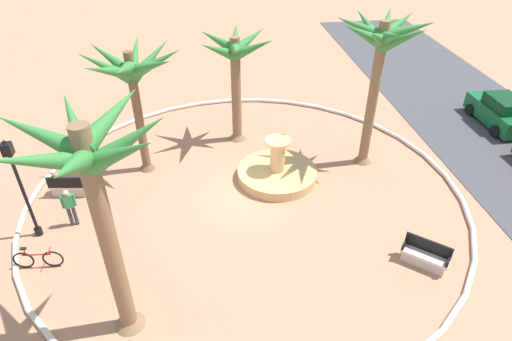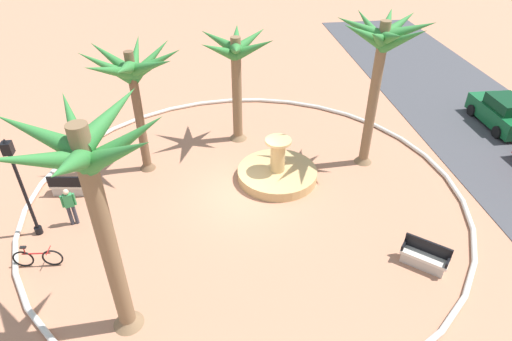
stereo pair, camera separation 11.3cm
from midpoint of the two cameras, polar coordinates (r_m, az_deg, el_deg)
name	(u,v)px [view 1 (the left image)]	position (r m, az deg, el deg)	size (l,w,h in m)	color
ground_plane	(247,194)	(18.79, -1.41, -3.14)	(80.00, 80.00, 0.00)	tan
plaza_curb	(247,193)	(18.73, -1.41, -2.90)	(18.32, 18.32, 0.20)	silver
fountain	(277,173)	(19.61, 2.60, -0.27)	(3.55, 3.55, 2.01)	tan
palm_tree_near_fountain	(236,63)	(20.99, -2.84, 13.86)	(3.95, 3.65, 5.55)	brown
palm_tree_by_curb	(94,183)	(11.10, -20.59, -1.58)	(4.10, 4.13, 7.23)	brown
palm_tree_mid_plaza	(381,50)	(19.10, 15.79, 14.88)	(3.92, 3.98, 6.89)	brown
palm_tree_far_side	(132,75)	(18.83, -16.04, 11.91)	(4.42, 4.31, 5.85)	brown
bench_east	(70,188)	(20.22, -23.23, -2.09)	(0.72, 1.66, 1.00)	beige
bench_west	(425,257)	(16.63, 20.92, -10.53)	(1.42, 1.54, 1.00)	beige
lamppost	(20,182)	(17.46, -28.58, -1.37)	(0.32, 0.32, 4.21)	black
bicycle_red_frame	(38,259)	(17.24, -26.71, -10.27)	(0.44, 1.72, 0.94)	black
person_cyclist_helmet	(70,206)	(18.18, -23.28, -4.25)	(0.27, 0.52, 1.67)	#33333D
parked_car_leftmost	(500,112)	(26.96, 29.10, 6.70)	(4.01, 1.94, 1.67)	#145B2D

